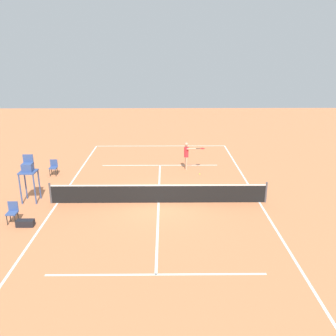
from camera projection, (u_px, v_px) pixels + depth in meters
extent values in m
plane|color=#D37A4C|center=(159.00, 203.00, 18.24)|extent=(60.00, 60.00, 0.00)
cube|color=white|center=(161.00, 146.00, 28.77)|extent=(10.15, 0.10, 0.01)
cube|color=white|center=(259.00, 202.00, 18.29)|extent=(0.10, 22.18, 0.01)
cube|color=white|center=(57.00, 203.00, 18.19)|extent=(0.10, 22.18, 0.01)
cube|color=white|center=(160.00, 165.00, 24.03)|extent=(7.62, 0.10, 0.01)
cube|color=white|center=(156.00, 274.00, 12.45)|extent=(7.62, 0.10, 0.01)
cube|color=white|center=(159.00, 203.00, 18.24)|extent=(0.10, 12.20, 0.01)
cylinder|color=#4C4C51|center=(266.00, 192.00, 18.12)|extent=(0.10, 0.10, 1.07)
cylinder|color=#4C4C51|center=(50.00, 193.00, 18.02)|extent=(0.10, 0.10, 1.07)
cube|color=black|center=(159.00, 194.00, 18.10)|extent=(10.75, 0.03, 0.91)
cube|color=white|center=(158.00, 185.00, 17.95)|extent=(10.75, 0.04, 0.06)
cylinder|color=#D8A884|center=(186.00, 163.00, 23.24)|extent=(0.12, 0.12, 0.82)
cylinder|color=#D8A884|center=(186.00, 164.00, 23.05)|extent=(0.12, 0.12, 0.82)
cylinder|color=red|center=(186.00, 152.00, 22.91)|extent=(0.28, 0.28, 0.64)
sphere|color=#D8A884|center=(186.00, 144.00, 22.76)|extent=(0.23, 0.23, 0.23)
cylinder|color=#D8A884|center=(186.00, 151.00, 23.08)|extent=(0.09, 0.09, 0.57)
cylinder|color=#D8A884|center=(191.00, 149.00, 22.70)|extent=(0.58, 0.16, 0.09)
cylinder|color=black|center=(198.00, 149.00, 22.75)|extent=(0.26, 0.07, 0.04)
ellipsoid|color=red|center=(202.00, 149.00, 22.78)|extent=(0.35, 0.32, 0.04)
sphere|color=#CCE033|center=(200.00, 174.00, 22.28)|extent=(0.07, 0.07, 0.07)
cylinder|color=#38518C|center=(35.00, 189.00, 17.84)|extent=(0.07, 0.07, 1.55)
cylinder|color=#38518C|center=(20.00, 190.00, 17.84)|extent=(0.07, 0.07, 1.55)
cylinder|color=#38518C|center=(39.00, 184.00, 18.51)|extent=(0.07, 0.07, 1.55)
cylinder|color=#38518C|center=(26.00, 184.00, 18.50)|extent=(0.07, 0.07, 1.55)
cube|color=#38518C|center=(28.00, 172.00, 17.92)|extent=(0.80, 0.80, 0.06)
cube|color=#38518C|center=(28.00, 167.00, 17.84)|extent=(0.50, 0.44, 0.40)
cube|color=#38518C|center=(28.00, 159.00, 17.92)|extent=(0.50, 0.06, 0.50)
cylinder|color=#262626|center=(15.00, 220.00, 15.87)|extent=(0.04, 0.04, 0.45)
cylinder|color=#262626|center=(7.00, 220.00, 15.87)|extent=(0.04, 0.04, 0.45)
cylinder|color=#262626|center=(18.00, 217.00, 16.21)|extent=(0.04, 0.04, 0.45)
cylinder|color=#262626|center=(10.00, 217.00, 16.20)|extent=(0.04, 0.04, 0.45)
cube|color=#38518C|center=(12.00, 213.00, 15.96)|extent=(0.44, 0.44, 0.06)
cube|color=#38518C|center=(13.00, 206.00, 16.09)|extent=(0.44, 0.04, 0.44)
cylinder|color=#262626|center=(56.00, 173.00, 21.89)|extent=(0.04, 0.04, 0.45)
cylinder|color=#262626|center=(50.00, 173.00, 21.89)|extent=(0.04, 0.04, 0.45)
cylinder|color=#262626|center=(57.00, 171.00, 22.23)|extent=(0.04, 0.04, 0.45)
cylinder|color=#262626|center=(52.00, 171.00, 22.22)|extent=(0.04, 0.04, 0.45)
cube|color=#38518C|center=(53.00, 168.00, 21.98)|extent=(0.44, 0.44, 0.06)
cube|color=#38518C|center=(54.00, 163.00, 22.11)|extent=(0.44, 0.04, 0.44)
cube|color=black|center=(25.00, 223.00, 15.78)|extent=(0.76, 0.32, 0.30)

